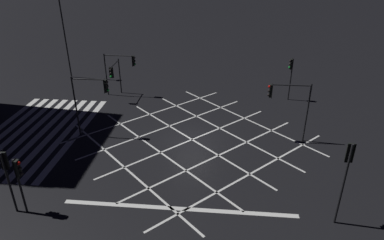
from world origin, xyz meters
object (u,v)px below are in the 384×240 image
(traffic_light_ne_main, at_px, (346,168))
(traffic_light_nw_cross, at_px, (291,71))
(street_lamp_west, at_px, (62,20))
(traffic_light_median_north, at_px, (288,99))
(traffic_light_median_south, at_px, (92,93))
(traffic_light_sw_cross, at_px, (121,65))
(traffic_light_se_main, at_px, (7,170))
(traffic_light_se_cross, at_px, (19,175))
(traffic_light_sw_main, at_px, (115,73))

(traffic_light_ne_main, height_order, traffic_light_nw_cross, traffic_light_ne_main)
(street_lamp_west, bearing_deg, traffic_light_ne_main, 47.94)
(traffic_light_median_north, bearing_deg, traffic_light_nw_cross, -101.06)
(traffic_light_median_north, xyz_separation_m, traffic_light_median_south, (0.56, -13.52, 0.10))
(traffic_light_median_south, relative_size, traffic_light_sw_cross, 1.13)
(traffic_light_se_main, height_order, traffic_light_se_cross, traffic_light_se_main)
(traffic_light_median_north, distance_m, traffic_light_nw_cross, 7.80)
(street_lamp_west, bearing_deg, traffic_light_nw_cross, 79.40)
(traffic_light_median_north, height_order, traffic_light_ne_main, traffic_light_ne_main)
(traffic_light_median_north, relative_size, traffic_light_se_cross, 1.34)
(traffic_light_nw_cross, xyz_separation_m, street_lamp_west, (-4.16, -22.23, 3.31))
(traffic_light_median_north, xyz_separation_m, traffic_light_nw_cross, (-7.64, 1.49, -0.46))
(traffic_light_ne_main, bearing_deg, traffic_light_nw_cross, -0.26)
(traffic_light_median_south, bearing_deg, traffic_light_ne_main, -27.04)
(traffic_light_sw_cross, distance_m, traffic_light_se_cross, 16.27)
(traffic_light_nw_cross, bearing_deg, traffic_light_ne_main, 89.74)
(traffic_light_sw_cross, distance_m, street_lamp_west, 8.97)
(traffic_light_ne_main, relative_size, traffic_light_sw_cross, 1.14)
(street_lamp_west, bearing_deg, traffic_light_median_south, 30.25)
(traffic_light_ne_main, distance_m, traffic_light_median_south, 16.78)
(traffic_light_se_main, relative_size, traffic_light_nw_cross, 0.93)
(traffic_light_median_north, relative_size, traffic_light_nw_cross, 1.13)
(traffic_light_median_south, height_order, traffic_light_se_cross, traffic_light_median_south)
(traffic_light_sw_cross, distance_m, traffic_light_se_main, 16.19)
(traffic_light_se_main, relative_size, traffic_light_se_cross, 1.10)
(traffic_light_median_north, bearing_deg, traffic_light_sw_cross, -27.95)
(traffic_light_se_main, distance_m, traffic_light_sw_main, 15.36)
(street_lamp_west, bearing_deg, traffic_light_se_main, 15.78)
(traffic_light_sw_cross, bearing_deg, traffic_light_se_main, -94.35)
(traffic_light_median_north, height_order, traffic_light_se_cross, traffic_light_median_north)
(traffic_light_ne_main, relative_size, street_lamp_west, 0.53)
(street_lamp_west, bearing_deg, traffic_light_median_north, 60.35)
(traffic_light_se_cross, bearing_deg, traffic_light_se_main, 170.02)
(traffic_light_median_south, bearing_deg, traffic_light_sw_main, 94.62)
(traffic_light_nw_cross, distance_m, street_lamp_west, 22.85)
(traffic_light_median_north, relative_size, traffic_light_median_south, 0.96)
(traffic_light_ne_main, xyz_separation_m, traffic_light_median_south, (-7.63, -14.94, 0.08))
(traffic_light_median_south, distance_m, traffic_light_nw_cross, 17.12)
(traffic_light_ne_main, bearing_deg, traffic_light_median_south, 62.96)
(traffic_light_sw_cross, bearing_deg, street_lamp_west, 147.24)
(traffic_light_median_south, distance_m, street_lamp_west, 14.58)
(traffic_light_ne_main, height_order, traffic_light_median_south, traffic_light_ne_main)
(traffic_light_ne_main, xyz_separation_m, traffic_light_se_main, (0.69, -16.31, -0.68))
(traffic_light_ne_main, xyz_separation_m, street_lamp_west, (-19.99, -22.16, 2.84))
(traffic_light_median_north, xyz_separation_m, traffic_light_ne_main, (8.19, 1.42, 0.02))
(traffic_light_se_main, distance_m, traffic_light_se_cross, 0.71)
(traffic_light_sw_main, distance_m, street_lamp_west, 9.25)
(traffic_light_se_main, bearing_deg, traffic_light_sw_main, -2.98)
(traffic_light_median_south, height_order, traffic_light_se_main, traffic_light_median_south)
(traffic_light_median_south, bearing_deg, traffic_light_nw_cross, 28.65)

